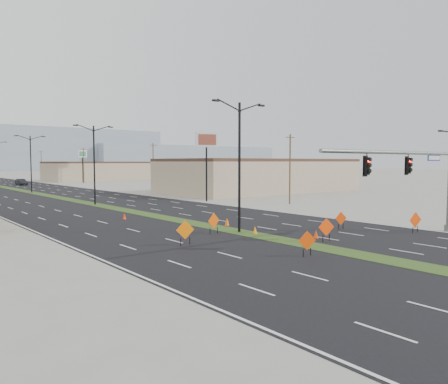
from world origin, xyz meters
TOP-DOWN VIEW (x-y plane):
  - ground at (0.00, 0.00)m, footprint 600.00×600.00m
  - building_se_near at (34.00, 45.00)m, footprint 36.00×18.00m
  - building_se_far at (38.00, 110.00)m, footprint 44.00×16.00m
  - mesa_east at (180.00, 290.00)m, footprint 160.00×50.00m
  - signal_mast at (8.56, 2.00)m, footprint 16.30×0.60m
  - streetlight_0 at (0.00, 12.00)m, footprint 5.15×0.24m
  - streetlight_1 at (0.00, 40.00)m, footprint 5.15×0.24m
  - streetlight_2 at (0.00, 68.00)m, footprint 5.15×0.24m
  - utility_pole_0 at (20.00, 25.00)m, footprint 1.60×0.20m
  - utility_pole_1 at (20.00, 60.00)m, footprint 1.60×0.20m
  - utility_pole_2 at (20.00, 95.00)m, footprint 1.60×0.20m
  - utility_pole_3 at (20.00, 130.00)m, footprint 1.60×0.20m
  - car_mid at (5.12, 95.08)m, footprint 1.84×4.54m
  - construction_sign_0 at (-6.23, 10.25)m, footprint 1.20×0.39m
  - construction_sign_1 at (-2.63, 3.00)m, footprint 1.05×0.45m
  - construction_sign_2 at (-2.00, 12.66)m, footprint 1.20×0.26m
  - construction_sign_3 at (2.00, 5.21)m, footprint 1.17×0.43m
  - construction_sign_4 at (7.39, 7.93)m, footprint 1.05×0.36m
  - construction_sign_5 at (10.31, 3.19)m, footprint 1.20×0.34m
  - cone_0 at (2.52, 6.52)m, footprint 0.37×0.37m
  - cone_1 at (1.54, 15.36)m, footprint 0.52×0.52m
  - cone_2 at (0.36, 10.59)m, footprint 0.38×0.38m
  - cone_3 at (-3.50, 24.64)m, footprint 0.40×0.40m
  - pole_sign_east_near at (14.00, 34.95)m, footprint 3.00×1.57m
  - pole_sign_east_far at (21.04, 98.34)m, footprint 2.69×1.31m

SIDE VIEW (x-z plane):
  - ground at x=0.00m, z-range 0.00..0.00m
  - cone_2 at x=0.36m, z-range 0.00..0.59m
  - cone_0 at x=2.52m, z-range 0.00..0.59m
  - cone_3 at x=-3.50m, z-range 0.00..0.60m
  - cone_1 at x=1.54m, z-range 0.00..0.66m
  - car_mid at x=5.12m, z-range 0.00..1.47m
  - construction_sign_4 at x=7.39m, z-range 0.12..1.57m
  - construction_sign_1 at x=-2.63m, z-range 0.13..1.62m
  - construction_sign_2 at x=-2.00m, z-range 0.14..1.76m
  - construction_sign_3 at x=2.00m, z-range 0.14..1.77m
  - construction_sign_5 at x=10.31m, z-range 0.14..1.78m
  - construction_sign_0 at x=-6.23m, z-range 0.15..1.79m
  - building_se_far at x=38.00m, z-range 0.00..5.00m
  - building_se_near at x=34.00m, z-range 0.00..5.50m
  - utility_pole_0 at x=20.00m, z-range 0.17..9.17m
  - utility_pole_1 at x=20.00m, z-range 0.17..9.17m
  - utility_pole_2 at x=20.00m, z-range 0.17..9.17m
  - utility_pole_3 at x=20.00m, z-range 0.17..9.17m
  - signal_mast at x=8.56m, z-range 0.79..8.79m
  - streetlight_0 at x=0.00m, z-range 0.41..10.43m
  - streetlight_1 at x=0.00m, z-range 0.41..10.43m
  - streetlight_2 at x=0.00m, z-range 0.41..10.43m
  - pole_sign_east_far at x=21.04m, z-range 2.59..11.00m
  - pole_sign_east_near at x=14.00m, z-range 3.02..12.57m
  - mesa_east at x=180.00m, z-range 0.00..18.00m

